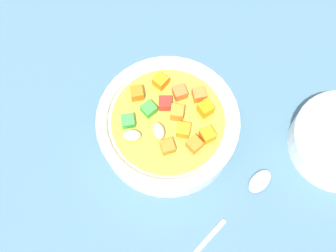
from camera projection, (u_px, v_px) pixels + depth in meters
The scene contains 3 objects.
ground_plane at pixel (168, 136), 58.81cm from camera, with size 140.00×140.00×2.00cm, color #42667A.
soup_bowl_main at pixel (168, 125), 55.14cm from camera, with size 18.12×18.12×6.51cm.
spoon at pixel (233, 211), 53.60cm from camera, with size 20.64×8.16×1.05cm.
Camera 1 is at (9.35, 18.05, 54.20)cm, focal length 45.92 mm.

